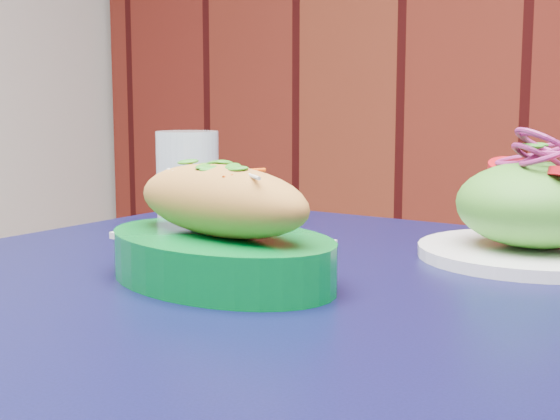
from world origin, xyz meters
The scene contains 4 objects.
cafe_table centered at (-0.48, 1.22, 0.66)m, with size 0.80×0.80×0.75m.
banh_mi_basket centered at (-0.53, 1.20, 0.79)m, with size 0.27×0.21×0.11m.
salad_plate centered at (-0.33, 1.46, 0.80)m, with size 0.23×0.23×0.13m.
water_glass centered at (-0.73, 1.39, 0.81)m, with size 0.07×0.07×0.12m, color silver.
Camera 1 is at (-0.12, 0.67, 0.91)m, focal length 50.00 mm.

